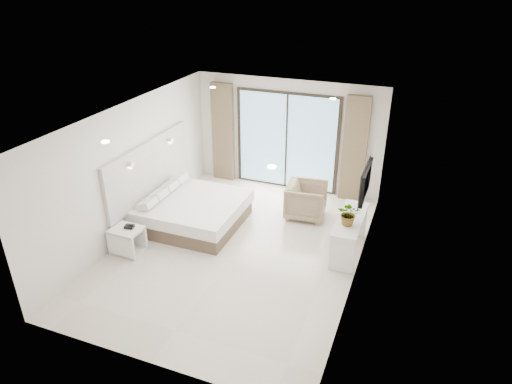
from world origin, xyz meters
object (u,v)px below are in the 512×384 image
bed (192,211)px  armchair (306,199)px  nightstand (127,241)px  console_desk (350,228)px

bed → armchair: 2.49m
nightstand → armchair: (2.82, 2.63, 0.16)m
bed → console_desk: (3.33, 0.10, 0.26)m
nightstand → armchair: bearing=44.5°
nightstand → armchair: armchair is taller
armchair → nightstand: bearing=126.9°
bed → nightstand: bearing=-114.2°
nightstand → armchair: size_ratio=0.69×
bed → console_desk: console_desk is taller
bed → nightstand: (-0.64, -1.43, -0.03)m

